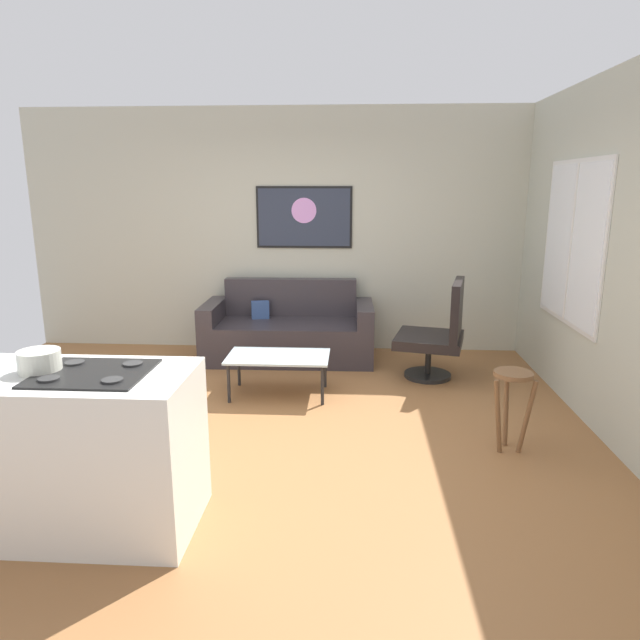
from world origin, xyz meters
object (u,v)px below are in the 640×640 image
(bar_stool, at_px, (512,392))
(wall_painting, at_px, (304,217))
(coffee_table, at_px, (278,359))
(armchair, at_px, (439,333))
(mixing_bowl, at_px, (40,362))
(couch, at_px, (289,333))

(bar_stool, height_order, wall_painting, wall_painting)
(coffee_table, xyz_separation_m, armchair, (1.56, 0.57, 0.12))
(armchair, xyz_separation_m, bar_stool, (0.30, -1.61, -0.02))
(armchair, xyz_separation_m, mixing_bowl, (-2.58, -2.72, 0.51))
(coffee_table, relative_size, mixing_bowl, 4.15)
(mixing_bowl, xyz_separation_m, wall_painting, (1.13, 3.75, 0.59))
(coffee_table, xyz_separation_m, bar_stool, (1.86, -1.04, 0.10))
(armchair, distance_m, mixing_bowl, 3.78)
(couch, height_order, mixing_bowl, mixing_bowl)
(couch, height_order, armchair, armchair)
(coffee_table, bearing_deg, wall_painting, 86.23)
(bar_stool, distance_m, mixing_bowl, 3.13)
(couch, distance_m, armchair, 1.72)
(mixing_bowl, bearing_deg, couch, 73.44)
(couch, relative_size, bar_stool, 3.11)
(couch, bearing_deg, armchair, -20.69)
(couch, bearing_deg, coffee_table, -88.04)
(coffee_table, bearing_deg, bar_stool, -29.21)
(couch, distance_m, mixing_bowl, 3.53)
(coffee_table, height_order, bar_stool, bar_stool)
(armchair, bearing_deg, mixing_bowl, -133.56)
(armchair, height_order, mixing_bowl, mixing_bowl)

